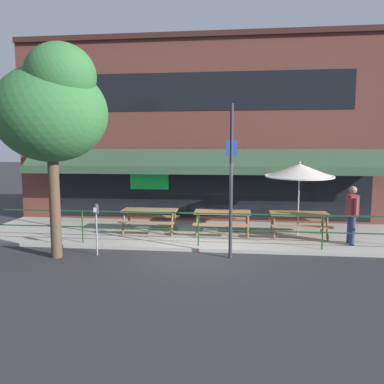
{
  "coord_description": "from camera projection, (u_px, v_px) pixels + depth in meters",
  "views": [
    {
      "loc": [
        0.97,
        -10.15,
        2.92
      ],
      "look_at": [
        -0.33,
        1.6,
        1.5
      ],
      "focal_mm": 35.0,
      "sensor_mm": 36.0,
      "label": 1
    }
  ],
  "objects": [
    {
      "name": "parking_meter_near",
      "position": [
        96.0,
        214.0,
        10.03
      ],
      "size": [
        0.15,
        0.16,
        1.42
      ],
      "color": "gray",
      "rests_on": "ground"
    },
    {
      "name": "patio_railing",
      "position": [
        198.0,
        222.0,
        10.67
      ],
      "size": [
        13.84,
        0.04,
        0.97
      ],
      "color": "#194723",
      "rests_on": "patio_deck"
    },
    {
      "name": "patio_deck",
      "position": [
        203.0,
        234.0,
        12.44
      ],
      "size": [
        15.0,
        4.0,
        0.1
      ],
      "primitive_type": "cube",
      "color": "#ADA89E",
      "rests_on": "ground"
    },
    {
      "name": "picnic_table_centre",
      "position": [
        222.0,
        216.0,
        12.07
      ],
      "size": [
        1.8,
        1.42,
        0.76
      ],
      "color": "#997047",
      "rests_on": "patio_deck"
    },
    {
      "name": "pedestrian_walking",
      "position": [
        352.0,
        212.0,
        10.8
      ],
      "size": [
        0.27,
        0.62,
        1.71
      ],
      "color": "navy",
      "rests_on": "patio_deck"
    },
    {
      "name": "patio_umbrella_right",
      "position": [
        299.0,
        171.0,
        11.81
      ],
      "size": [
        2.14,
        2.14,
        2.38
      ],
      "color": "#B7B2A8",
      "rests_on": "patio_deck"
    },
    {
      "name": "picnic_table_right",
      "position": [
        299.0,
        218.0,
        11.8
      ],
      "size": [
        1.8,
        1.42,
        0.76
      ],
      "color": "#997047",
      "rests_on": "patio_deck"
    },
    {
      "name": "street_sign_pole",
      "position": [
        231.0,
        180.0,
        9.68
      ],
      "size": [
        0.28,
        0.09,
        4.02
      ],
      "color": "#2D2D33",
      "rests_on": "ground"
    },
    {
      "name": "picnic_table_left",
      "position": [
        150.0,
        214.0,
        12.4
      ],
      "size": [
        1.8,
        1.42,
        0.76
      ],
      "color": "#997047",
      "rests_on": "patio_deck"
    },
    {
      "name": "ground_plane",
      "position": [
        197.0,
        252.0,
        10.47
      ],
      "size": [
        120.0,
        120.0,
        0.0
      ],
      "primitive_type": "plane",
      "color": "#2D2D30"
    },
    {
      "name": "street_tree_curbside",
      "position": [
        53.0,
        108.0,
        9.45
      ],
      "size": [
        2.9,
        2.61,
        5.44
      ],
      "color": "brown",
      "rests_on": "ground"
    },
    {
      "name": "restaurant_building",
      "position": [
        208.0,
        131.0,
        14.22
      ],
      "size": [
        15.0,
        1.6,
        7.11
      ],
      "color": "brown",
      "rests_on": "ground"
    }
  ]
}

